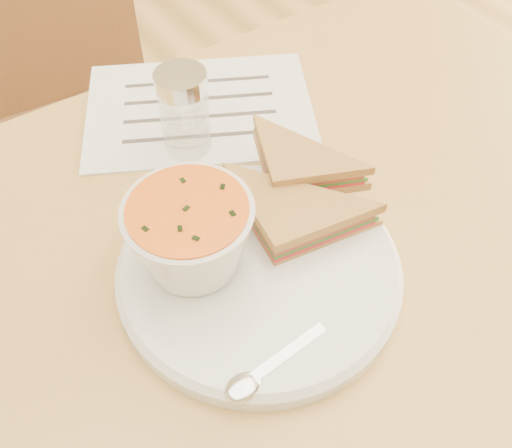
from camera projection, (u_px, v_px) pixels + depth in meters
dining_table at (268, 411)px, 0.84m from camera, size 1.00×0.70×0.75m
chair_far at (81, 148)px, 1.10m from camera, size 0.43×0.43×0.89m
plate at (259, 271)px, 0.53m from camera, size 0.32×0.32×0.02m
soup_bowl at (191, 239)px, 0.50m from camera, size 0.14×0.14×0.08m
sandwich_half_a at (274, 259)px, 0.51m from camera, size 0.13×0.13×0.04m
sandwich_half_b at (272, 193)px, 0.55m from camera, size 0.13×0.13×0.03m
spoon at (287, 353)px, 0.47m from camera, size 0.16×0.04×0.01m
paper_menu at (200, 109)px, 0.70m from camera, size 0.34×0.30×0.00m
condiment_shaker at (184, 113)px, 0.62m from camera, size 0.07×0.07×0.10m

